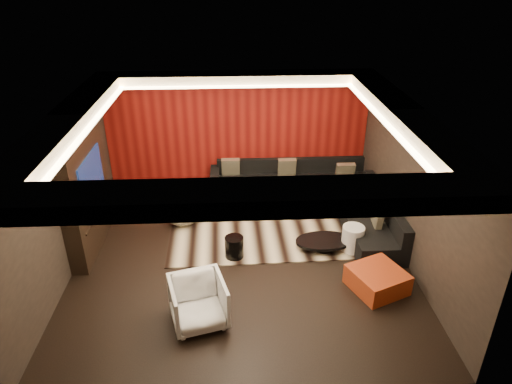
{
  "coord_description": "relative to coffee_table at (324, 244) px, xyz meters",
  "views": [
    {
      "loc": [
        -0.1,
        -7.0,
        4.98
      ],
      "look_at": [
        0.3,
        0.6,
        1.05
      ],
      "focal_mm": 32.0,
      "sensor_mm": 36.0,
      "label": 1
    }
  ],
  "objects": [
    {
      "name": "white_side_table",
      "position": [
        0.52,
        -0.08,
        0.15
      ],
      "size": [
        0.45,
        0.45,
        0.52
      ],
      "primitive_type": "cylinder",
      "rotation": [
        0.0,
        0.0,
        -0.11
      ],
      "color": "silver",
      "rests_on": "floor"
    },
    {
      "name": "tv_shelf",
      "position": [
        -4.27,
        0.41,
        0.59
      ],
      "size": [
        0.04,
        1.6,
        0.04
      ],
      "primitive_type": "cube",
      "color": "black",
      "rests_on": "ground"
    },
    {
      "name": "cove_left",
      "position": [
        -3.94,
        -0.19,
        2.49
      ],
      "size": [
        0.08,
        4.8,
        0.04
      ],
      "primitive_type": "cube",
      "color": "#FFD899",
      "rests_on": "ground"
    },
    {
      "name": "rug",
      "position": [
        -1.01,
        1.07,
        -0.1
      ],
      "size": [
        4.07,
        3.1,
        0.02
      ],
      "primitive_type": "cube",
      "rotation": [
        0.0,
        0.0,
        0.03
      ],
      "color": "beige",
      "rests_on": "floor"
    },
    {
      "name": "sectional_sofa",
      "position": [
        0.16,
        1.67,
        0.15
      ],
      "size": [
        3.65,
        3.5,
        0.75
      ],
      "color": "black",
      "rests_on": "floor"
    },
    {
      "name": "drum_stool",
      "position": [
        -1.71,
        -0.18,
        0.11
      ],
      "size": [
        0.41,
        0.41,
        0.41
      ],
      "primitive_type": "cylinder",
      "rotation": [
        0.0,
        0.0,
        0.19
      ],
      "color": "black",
      "rests_on": "rug"
    },
    {
      "name": "soffit_left",
      "position": [
        -4.28,
        -0.19,
        2.58
      ],
      "size": [
        0.6,
        4.8,
        0.22
      ],
      "primitive_type": "cube",
      "color": "silver",
      "rests_on": "ground"
    },
    {
      "name": "striped_pouf",
      "position": [
        -2.76,
        1.06,
        0.09
      ],
      "size": [
        0.7,
        0.7,
        0.35
      ],
      "primitive_type": "ellipsoid",
      "rotation": [
        0.0,
        0.0,
        0.09
      ],
      "color": "beige",
      "rests_on": "rug"
    },
    {
      "name": "soffit_back",
      "position": [
        -1.58,
        2.51,
        2.58
      ],
      "size": [
        6.0,
        0.6,
        0.22
      ],
      "primitive_type": "cube",
      "color": "silver",
      "rests_on": "ground"
    },
    {
      "name": "tv_surround",
      "position": [
        -4.43,
        0.41,
        0.99
      ],
      "size": [
        0.3,
        2.0,
        2.2
      ],
      "primitive_type": "cube",
      "color": "black",
      "rests_on": "ground"
    },
    {
      "name": "wall_back",
      "position": [
        -1.58,
        2.82,
        1.29
      ],
      "size": [
        6.0,
        0.02,
        2.8
      ],
      "primitive_type": "cube",
      "color": "black",
      "rests_on": "ground"
    },
    {
      "name": "throw_pillows",
      "position": [
        0.16,
        1.7,
        0.51
      ],
      "size": [
        3.13,
        2.75,
        0.5
      ],
      "color": "tan",
      "rests_on": "sectional_sofa"
    },
    {
      "name": "wall_left",
      "position": [
        -4.59,
        -0.19,
        1.29
      ],
      "size": [
        0.02,
        6.0,
        2.8
      ],
      "primitive_type": "cube",
      "color": "black",
      "rests_on": "ground"
    },
    {
      "name": "tv_screen",
      "position": [
        -4.27,
        0.41,
        1.34
      ],
      "size": [
        0.04,
        1.3,
        0.8
      ],
      "primitive_type": "cube",
      "color": "black",
      "rests_on": "ground"
    },
    {
      "name": "cove_front",
      "position": [
        -1.58,
        -2.55,
        2.49
      ],
      "size": [
        4.8,
        0.08,
        0.04
      ],
      "primitive_type": "cube",
      "color": "#FFD899",
      "rests_on": "ground"
    },
    {
      "name": "ceiling",
      "position": [
        -1.58,
        -0.19,
        2.7
      ],
      "size": [
        6.0,
        6.0,
        0.02
      ],
      "primitive_type": "cube",
      "color": "silver",
      "rests_on": "ground"
    },
    {
      "name": "soffit_right",
      "position": [
        1.12,
        -0.19,
        2.58
      ],
      "size": [
        0.6,
        4.8,
        0.22
      ],
      "primitive_type": "cube",
      "color": "silver",
      "rests_on": "ground"
    },
    {
      "name": "floor",
      "position": [
        -1.58,
        -0.19,
        -0.12
      ],
      "size": [
        6.0,
        6.0,
        0.02
      ],
      "primitive_type": "cube",
      "color": "black",
      "rests_on": "ground"
    },
    {
      "name": "cove_right",
      "position": [
        0.78,
        -0.19,
        2.49
      ],
      "size": [
        0.08,
        4.8,
        0.04
      ],
      "primitive_type": "cube",
      "color": "#FFD899",
      "rests_on": "ground"
    },
    {
      "name": "orange_ottoman",
      "position": [
        0.67,
        -1.21,
        0.07
      ],
      "size": [
        1.06,
        1.06,
        0.36
      ],
      "primitive_type": "cube",
      "rotation": [
        0.0,
        0.0,
        0.4
      ],
      "color": "maroon",
      "rests_on": "floor"
    },
    {
      "name": "soffit_front",
      "position": [
        -1.58,
        -2.89,
        2.58
      ],
      "size": [
        6.0,
        0.6,
        0.22
      ],
      "primitive_type": "cube",
      "color": "silver",
      "rests_on": "ground"
    },
    {
      "name": "coffee_table",
      "position": [
        0.0,
        0.0,
        0.0
      ],
      "size": [
        1.14,
        1.14,
        0.18
      ],
      "primitive_type": "cylinder",
      "rotation": [
        0.0,
        0.0,
        0.04
      ],
      "color": "black",
      "rests_on": "rug"
    },
    {
      "name": "armchair",
      "position": [
        -2.26,
        -1.84,
        0.26
      ],
      "size": [
        0.98,
        1.0,
        0.75
      ],
      "primitive_type": "imported",
      "rotation": [
        0.0,
        0.0,
        0.26
      ],
      "color": "silver",
      "rests_on": "floor"
    },
    {
      "name": "cove_back",
      "position": [
        -1.58,
        2.17,
        2.49
      ],
      "size": [
        4.8,
        0.08,
        0.04
      ],
      "primitive_type": "cube",
      "color": "#FFD899",
      "rests_on": "ground"
    },
    {
      "name": "red_feature_wall",
      "position": [
        -1.58,
        2.78,
        1.29
      ],
      "size": [
        5.98,
        0.05,
        2.78
      ],
      "primitive_type": "cube",
      "color": "#6B0C0A",
      "rests_on": "ground"
    },
    {
      "name": "wall_right",
      "position": [
        1.43,
        -0.19,
        1.29
      ],
      "size": [
        0.02,
        6.0,
        2.8
      ],
      "primitive_type": "cube",
      "color": "black",
      "rests_on": "ground"
    }
  ]
}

